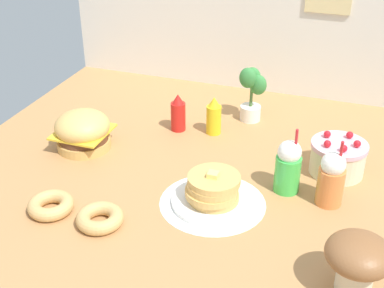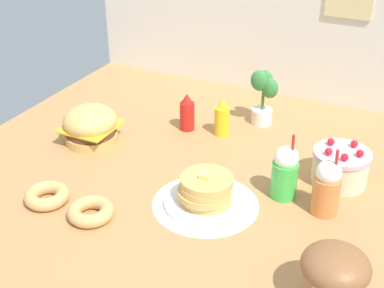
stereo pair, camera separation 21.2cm
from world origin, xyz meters
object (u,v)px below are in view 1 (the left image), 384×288
Objects in this scene: layer_cake at (338,158)px; donut_pink_glaze at (51,205)px; ketchup_bottle at (178,113)px; orange_float_cup at (331,179)px; mustard_bottle at (214,117)px; pancake_stack at (213,191)px; cream_soda_cup at (288,166)px; potted_plant at (252,92)px; donut_chocolate at (100,218)px; burger at (83,131)px; mushroom_stool at (358,259)px.

layer_cake is 1.34× the size of donut_pink_glaze.
ketchup_bottle is 0.82m from orange_float_cup.
mustard_bottle is (-0.57, 0.16, 0.01)m from layer_cake.
donut_pink_glaze is (-0.54, -0.24, -0.03)m from pancake_stack.
cream_soda_cup is at bearing 28.38° from donut_pink_glaze.
orange_float_cup is (0.16, -0.03, 0.00)m from cream_soda_cup.
layer_cake is at bearing -38.21° from potted_plant.
layer_cake is at bearing 88.89° from orange_float_cup.
donut_chocolate is (-0.74, -0.40, -0.08)m from orange_float_cup.
burger is 1.07m from orange_float_cup.
pancake_stack reaches higher than donut_pink_glaze.
burger reaches higher than pancake_stack.
donut_pink_glaze is (0.12, -0.46, -0.06)m from burger.
mustard_bottle is at bearing -124.17° from potted_plant.
burger reaches higher than donut_pink_glaze.
donut_chocolate is (-0.01, -0.76, -0.06)m from ketchup_bottle.
pancake_stack is at bearing -18.06° from burger.
ketchup_bottle is at bearing -171.85° from mustard_bottle.
potted_plant reaches higher than mustard_bottle.
donut_chocolate is 0.61× the size of potted_plant.
cream_soda_cup is at bearing 37.06° from pancake_stack.
layer_cake is (0.41, 0.37, 0.02)m from pancake_stack.
ketchup_bottle is at bearing 169.46° from layer_cake.
mustard_bottle is at bearing 32.67° from burger.
cream_soda_cup and orange_float_cup have the same top height.
pancake_stack is 1.13× the size of cream_soda_cup.
cream_soda_cup is at bearing -131.19° from layer_cake.
layer_cake is 0.23m from orange_float_cup.
burger is 0.70m from pancake_stack.
layer_cake is at bearing 32.91° from donut_pink_glaze.
cream_soda_cup is (0.57, -0.33, 0.02)m from ketchup_bottle.
pancake_stack is at bearing 23.98° from donut_pink_glaze.
burger is 1.43× the size of donut_pink_glaze.
orange_float_cup is at bearing -52.51° from potted_plant.
layer_cake is 0.57m from potted_plant.
mushroom_stool is (0.12, -0.43, 0.01)m from orange_float_cup.
ketchup_bottle is at bearing 153.78° from orange_float_cup.
donut_pink_glaze is (-0.94, -0.39, -0.08)m from orange_float_cup.
layer_cake is 0.82× the size of potted_plant.
mustard_bottle is 0.66× the size of potted_plant.
pancake_stack is 1.70× the size of mustard_bottle.
mushroom_stool is at bearing -1.84° from donut_chocolate.
mustard_bottle reaches higher than donut_chocolate.
orange_float_cup reaches higher than ketchup_bottle.
potted_plant is at bearing 39.07° from burger.
layer_cake is at bearing -15.71° from mustard_bottle.
pancake_stack is (0.66, -0.22, -0.03)m from burger.
donut_chocolate is (-0.58, -0.43, -0.08)m from cream_soda_cup.
ketchup_bottle is at bearing 122.85° from pancake_stack.
orange_float_cup reaches higher than mushroom_stool.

